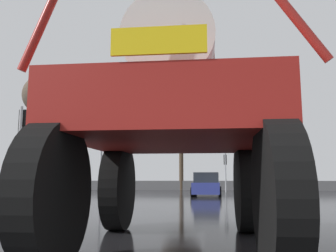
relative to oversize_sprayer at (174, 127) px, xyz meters
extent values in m
plane|color=black|center=(0.43, 12.13, -2.06)|extent=(120.00, 120.00, 0.00)
cylinder|color=black|center=(-1.47, 1.78, -1.11)|extent=(0.44, 1.92, 1.91)
cylinder|color=black|center=(1.40, 1.83, -1.11)|extent=(0.44, 1.92, 1.91)
cylinder|color=black|center=(-1.40, -1.74, -1.11)|extent=(0.44, 1.92, 1.91)
cylinder|color=black|center=(1.47, -1.69, -1.11)|extent=(0.44, 1.92, 1.91)
cube|color=maroon|center=(0.00, 0.05, 0.10)|extent=(3.46, 4.28, 0.86)
cube|color=maroon|center=(-0.01, 0.49, 1.00)|extent=(1.52, 1.28, 0.92)
cylinder|color=silver|center=(0.01, -0.57, 1.27)|extent=(1.50, 1.27, 1.48)
cylinder|color=maroon|center=(-1.48, -1.88, 1.52)|extent=(0.89, 0.14, 2.01)
cube|color=yellow|center=(0.04, -2.09, 0.78)|extent=(1.21, 0.06, 0.36)
cube|color=navy|center=(0.26, 17.34, -1.54)|extent=(1.79, 4.14, 0.70)
cube|color=#23282D|center=(0.26, 17.19, -0.87)|extent=(1.61, 2.13, 0.64)
cylinder|color=black|center=(-0.56, 18.71, -1.76)|extent=(0.19, 0.60, 0.60)
cylinder|color=black|center=(1.14, 18.67, -1.76)|extent=(0.19, 0.60, 0.60)
cylinder|color=black|center=(-0.62, 16.01, -1.76)|extent=(0.19, 0.60, 0.60)
cylinder|color=black|center=(1.08, 15.97, -1.76)|extent=(0.19, 0.60, 0.60)
cylinder|color=#A8AAAF|center=(-5.90, 5.13, -0.25)|extent=(0.11, 0.11, 3.63)
cube|color=black|center=(-5.90, 5.35, 1.05)|extent=(0.24, 0.32, 0.84)
sphere|color=#390503|center=(-5.90, 5.54, 1.32)|extent=(0.17, 0.17, 0.17)
sphere|color=#3C2403|center=(-5.90, 5.54, 1.05)|extent=(0.17, 0.17, 0.17)
sphere|color=green|center=(-5.90, 5.54, 0.78)|extent=(0.17, 0.17, 0.17)
cylinder|color=#A8AAAF|center=(1.71, 23.57, -0.46)|extent=(0.11, 0.11, 3.20)
cube|color=black|center=(1.71, 23.79, 0.62)|extent=(0.24, 0.32, 0.84)
sphere|color=#390503|center=(1.71, 23.98, 0.89)|extent=(0.17, 0.17, 0.17)
sphere|color=#3C2403|center=(1.71, 23.98, 0.62)|extent=(0.17, 0.17, 0.17)
sphere|color=green|center=(1.71, 23.98, 0.35)|extent=(0.17, 0.17, 0.17)
cylinder|color=#A8AAAF|center=(-8.60, 22.49, 2.04)|extent=(0.18, 0.18, 8.22)
cylinder|color=#A8AAAF|center=(-7.86, 22.49, 6.00)|extent=(1.49, 0.10, 0.10)
cube|color=silver|center=(-7.11, 22.49, 5.90)|extent=(0.50, 0.24, 0.16)
cylinder|color=#473828|center=(-9.00, 13.46, 0.42)|extent=(0.27, 0.27, 4.98)
ellipsoid|color=brown|center=(-9.00, 13.46, 4.00)|extent=(3.11, 3.11, 2.65)
cylinder|color=#473828|center=(-2.43, 28.85, 0.34)|extent=(0.42, 0.42, 4.81)
ellipsoid|color=brown|center=(-2.43, 28.85, 4.15)|extent=(4.00, 4.00, 3.40)
cube|color=#59595B|center=(0.43, 28.80, -1.61)|extent=(31.85, 0.24, 0.90)
camera|label=1|loc=(0.68, -6.23, -0.91)|focal=37.82mm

